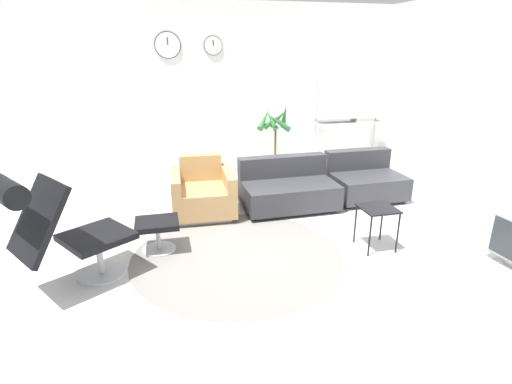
% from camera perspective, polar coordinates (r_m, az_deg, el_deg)
% --- Properties ---
extents(ground_plane, '(12.00, 12.00, 0.00)m').
position_cam_1_polar(ground_plane, '(4.50, -3.04, -7.60)').
color(ground_plane, silver).
extents(wall_back, '(12.00, 0.09, 2.80)m').
position_cam_1_polar(wall_back, '(6.88, -7.90, 14.02)').
color(wall_back, white).
rests_on(wall_back, ground_plane).
extents(round_rug, '(2.23, 2.23, 0.01)m').
position_cam_1_polar(round_rug, '(4.29, -2.66, -8.98)').
color(round_rug, slate).
rests_on(round_rug, ground_plane).
extents(lounge_chair, '(1.15, 1.02, 1.13)m').
position_cam_1_polar(lounge_chair, '(3.83, -26.86, -3.82)').
color(lounge_chair, '#BCBCC1').
rests_on(lounge_chair, ground_plane).
extents(ottoman, '(0.45, 0.39, 0.35)m').
position_cam_1_polar(ottoman, '(4.41, -13.91, -5.14)').
color(ottoman, '#BCBCC1').
rests_on(ottoman, ground_plane).
extents(armchair_red, '(0.83, 0.85, 0.74)m').
position_cam_1_polar(armchair_red, '(5.28, -7.61, -0.24)').
color(armchair_red, silver).
rests_on(armchair_red, ground_plane).
extents(couch_low, '(1.27, 0.83, 0.66)m').
position_cam_1_polar(couch_low, '(5.50, 4.51, 0.32)').
color(couch_low, black).
rests_on(couch_low, ground_plane).
extents(couch_second, '(1.02, 0.83, 0.66)m').
position_cam_1_polar(couch_second, '(6.05, 15.21, 1.50)').
color(couch_second, black).
rests_on(couch_second, ground_plane).
extents(side_table, '(0.37, 0.37, 0.47)m').
position_cam_1_polar(side_table, '(4.47, 16.99, -2.91)').
color(side_table, black).
rests_on(side_table, ground_plane).
extents(potted_plant, '(0.60, 0.60, 1.24)m').
position_cam_1_polar(potted_plant, '(6.86, 2.78, 7.45)').
color(potted_plant, brown).
rests_on(potted_plant, ground_plane).
extents(shelf_unit, '(1.25, 0.28, 1.65)m').
position_cam_1_polar(shelf_unit, '(7.55, 14.18, 10.32)').
color(shelf_unit, '#BCBCC1').
rests_on(shelf_unit, ground_plane).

